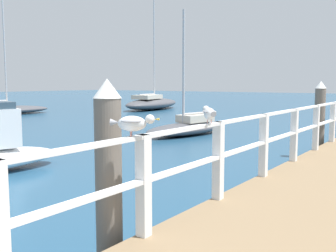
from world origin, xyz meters
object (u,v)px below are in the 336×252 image
object	(u,v)px
dock_piling_near	(109,179)
seagull_background	(209,113)
boat_3	(1,109)
boat_0	(188,127)
dock_piling_far	(319,120)
seagull_foreground	(133,123)
boat_5	(152,103)

from	to	relation	value
dock_piling_near	seagull_background	distance (m)	1.61
boat_3	boat_0	bearing A→B (deg)	5.99
dock_piling_far	boat_3	size ratio (longest dim) A/B	0.25
seagull_foreground	boat_0	world-z (taller)	boat_0
dock_piling_far	boat_0	bearing A→B (deg)	159.84
seagull_background	dock_piling_near	bearing A→B (deg)	-148.11
dock_piling_far	boat_5	size ratio (longest dim) A/B	0.23
dock_piling_near	dock_piling_far	world-z (taller)	same
boat_3	boat_5	world-z (taller)	boat_5
seagull_foreground	seagull_background	world-z (taller)	same
seagull_foreground	boat_3	world-z (taller)	boat_3
boat_3	seagull_background	bearing A→B (deg)	-14.69
dock_piling_far	boat_0	distance (m)	5.96
boat_3	dock_piling_far	bearing A→B (deg)	1.75
seagull_background	dock_piling_far	bearing A→B (deg)	49.63
seagull_foreground	boat_3	xyz separation A→B (m)	(-21.08, 11.62, -1.33)
seagull_background	boat_0	bearing A→B (deg)	80.42
boat_3	boat_5	distance (m)	10.79
seagull_foreground	boat_0	size ratio (longest dim) A/B	0.09
dock_piling_near	boat_5	bearing A→B (deg)	126.76
boat_0	boat_3	world-z (taller)	boat_3
dock_piling_near	boat_5	size ratio (longest dim) A/B	0.23
dock_piling_near	boat_5	xyz separation A→B (m)	(-15.82, 21.18, -0.58)
seagull_background	boat_5	xyz separation A→B (m)	(-16.20, 19.74, -1.20)
dock_piling_far	seagull_background	size ratio (longest dim) A/B	5.60
dock_piling_far	boat_5	bearing A→B (deg)	140.64
dock_piling_far	seagull_background	xyz separation A→B (m)	(0.37, -6.76, 0.62)
dock_piling_far	seagull_background	distance (m)	6.80
dock_piling_near	boat_3	distance (m)	23.71
boat_3	dock_piling_near	bearing A→B (deg)	-18.22
dock_piling_near	seagull_foreground	world-z (taller)	dock_piling_near
boat_5	boat_0	bearing A→B (deg)	-57.36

